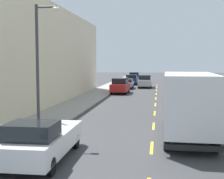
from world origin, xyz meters
TOP-DOWN VIEW (x-y plane):
  - ground_plane at (0.00, 30.00)m, footprint 160.00×160.00m
  - sidewalk_left at (-7.10, 28.00)m, footprint 3.20×120.00m
  - sidewalk_right at (7.10, 28.00)m, footprint 3.20×120.00m
  - lane_centerline_dashes at (0.00, 24.50)m, footprint 0.14×47.20m
  - apartment_block_opposite at (-13.70, 20.00)m, footprint 10.00×36.00m
  - street_lamp at (-5.95, 8.66)m, footprint 1.35×0.28m
  - delivery_box_truck at (1.79, 9.24)m, footprint 2.58×7.95m
  - parked_pickup_white at (-4.31, 4.40)m, footprint 2.09×5.33m
  - parked_pickup_navy at (-4.33, 48.00)m, footprint 2.06×5.32m
  - parked_hatchback_burgundy at (4.22, 27.98)m, footprint 1.77×4.01m
  - parked_suv_red at (-4.47, 32.03)m, footprint 2.06×4.84m
  - parked_sedan_sky at (-4.40, 39.44)m, footprint 1.82×4.51m
  - parked_suv_charcoal at (-4.40, 54.05)m, footprint 2.09×4.85m
  - moving_silver_sedan at (-1.80, 41.54)m, footprint 1.95×4.80m

SIDE VIEW (x-z plane):
  - ground_plane at x=0.00m, z-range 0.00..0.00m
  - lane_centerline_dashes at x=0.00m, z-range 0.00..0.01m
  - sidewalk_left at x=-7.10m, z-range 0.00..0.14m
  - sidewalk_right at x=7.10m, z-range 0.00..0.14m
  - parked_sedan_sky at x=-4.40m, z-range 0.03..1.46m
  - parked_hatchback_burgundy at x=4.22m, z-range 0.01..1.51m
  - parked_pickup_white at x=-4.31m, z-range -0.04..1.69m
  - parked_pickup_navy at x=-4.33m, z-range -0.04..1.69m
  - parked_suv_red at x=-4.47m, z-range 0.02..1.95m
  - parked_suv_charcoal at x=-4.40m, z-range 0.02..1.95m
  - moving_silver_sedan at x=-1.80m, z-range 0.02..1.95m
  - delivery_box_truck at x=1.79m, z-range 0.23..3.60m
  - street_lamp at x=-5.95m, z-range 0.68..7.48m
  - apartment_block_opposite at x=-13.70m, z-range 0.00..9.01m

